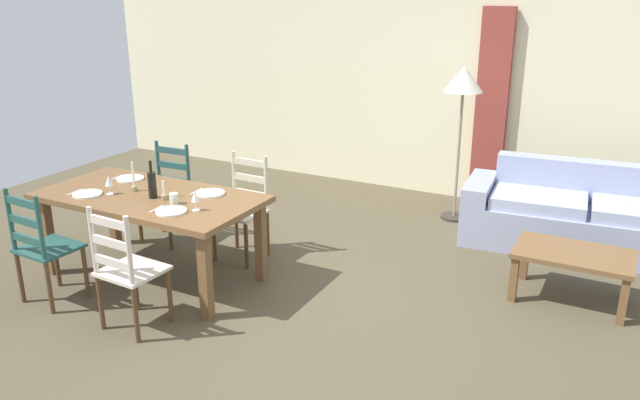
# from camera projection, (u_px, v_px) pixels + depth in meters

# --- Properties ---
(ground_plane) EXTENTS (9.60, 9.60, 0.02)m
(ground_plane) POSITION_uv_depth(u_px,v_px,m) (308.00, 307.00, 5.04)
(ground_plane) COLOR brown
(wall_far) EXTENTS (9.60, 0.16, 2.70)m
(wall_far) POSITION_uv_depth(u_px,v_px,m) (444.00, 81.00, 7.35)
(wall_far) COLOR beige
(wall_far) RESTS_ON ground_plane
(curtain_panel_left) EXTENTS (0.35, 0.08, 2.20)m
(curtain_panel_left) POSITION_uv_depth(u_px,v_px,m) (491.00, 109.00, 7.05)
(curtain_panel_left) COLOR brown
(curtain_panel_left) RESTS_ON ground_plane
(dining_table) EXTENTS (1.90, 0.96, 0.75)m
(dining_table) POSITION_uv_depth(u_px,v_px,m) (150.00, 204.00, 5.34)
(dining_table) COLOR brown
(dining_table) RESTS_ON ground_plane
(dining_chair_near_left) EXTENTS (0.44, 0.42, 0.96)m
(dining_chair_near_left) POSITION_uv_depth(u_px,v_px,m) (43.00, 247.00, 4.95)
(dining_chair_near_left) COLOR #245049
(dining_chair_near_left) RESTS_ON ground_plane
(dining_chair_near_right) EXTENTS (0.44, 0.42, 0.96)m
(dining_chair_near_right) POSITION_uv_depth(u_px,v_px,m) (127.00, 270.00, 4.56)
(dining_chair_near_right) COLOR beige
(dining_chair_near_right) RESTS_ON ground_plane
(dining_chair_far_left) EXTENTS (0.44, 0.42, 0.96)m
(dining_chair_far_left) POSITION_uv_depth(u_px,v_px,m) (167.00, 193.00, 6.21)
(dining_chair_far_left) COLOR #25504F
(dining_chair_far_left) RESTS_ON ground_plane
(dining_chair_far_right) EXTENTS (0.43, 0.41, 0.96)m
(dining_chair_far_right) POSITION_uv_depth(u_px,v_px,m) (243.00, 208.00, 5.82)
(dining_chair_far_right) COLOR beige
(dining_chair_far_right) RESTS_ON ground_plane
(dinner_plate_near_left) EXTENTS (0.24, 0.24, 0.02)m
(dinner_plate_near_left) POSITION_uv_depth(u_px,v_px,m) (87.00, 194.00, 5.30)
(dinner_plate_near_left) COLOR white
(dinner_plate_near_left) RESTS_ON dining_table
(fork_near_left) EXTENTS (0.03, 0.17, 0.01)m
(fork_near_left) POSITION_uv_depth(u_px,v_px,m) (75.00, 192.00, 5.37)
(fork_near_left) COLOR silver
(fork_near_left) RESTS_ON dining_table
(dinner_plate_near_right) EXTENTS (0.24, 0.24, 0.02)m
(dinner_plate_near_right) POSITION_uv_depth(u_px,v_px,m) (171.00, 211.00, 4.90)
(dinner_plate_near_right) COLOR white
(dinner_plate_near_right) RESTS_ON dining_table
(fork_near_right) EXTENTS (0.03, 0.17, 0.01)m
(fork_near_right) POSITION_uv_depth(u_px,v_px,m) (156.00, 209.00, 4.97)
(fork_near_right) COLOR silver
(fork_near_right) RESTS_ON dining_table
(dinner_plate_far_left) EXTENTS (0.24, 0.24, 0.02)m
(dinner_plate_far_left) POSITION_uv_depth(u_px,v_px,m) (130.00, 179.00, 5.72)
(dinner_plate_far_left) COLOR white
(dinner_plate_far_left) RESTS_ON dining_table
(fork_far_left) EXTENTS (0.03, 0.17, 0.01)m
(fork_far_left) POSITION_uv_depth(u_px,v_px,m) (118.00, 177.00, 5.78)
(fork_far_left) COLOR silver
(fork_far_left) RESTS_ON dining_table
(dinner_plate_far_right) EXTENTS (0.24, 0.24, 0.02)m
(dinner_plate_far_right) POSITION_uv_depth(u_px,v_px,m) (211.00, 193.00, 5.32)
(dinner_plate_far_right) COLOR white
(dinner_plate_far_right) RESTS_ON dining_table
(fork_far_right) EXTENTS (0.03, 0.17, 0.01)m
(fork_far_right) POSITION_uv_depth(u_px,v_px,m) (196.00, 191.00, 5.39)
(fork_far_right) COLOR silver
(fork_far_right) RESTS_ON dining_table
(wine_bottle) EXTENTS (0.07, 0.07, 0.32)m
(wine_bottle) POSITION_uv_depth(u_px,v_px,m) (152.00, 184.00, 5.20)
(wine_bottle) COLOR black
(wine_bottle) RESTS_ON dining_table
(wine_glass_near_left) EXTENTS (0.06, 0.06, 0.16)m
(wine_glass_near_left) POSITION_uv_depth(u_px,v_px,m) (109.00, 182.00, 5.29)
(wine_glass_near_left) COLOR white
(wine_glass_near_left) RESTS_ON dining_table
(wine_glass_near_right) EXTENTS (0.06, 0.06, 0.16)m
(wine_glass_near_right) POSITION_uv_depth(u_px,v_px,m) (195.00, 197.00, 4.90)
(wine_glass_near_right) COLOR white
(wine_glass_near_right) RESTS_ON dining_table
(coffee_cup_primary) EXTENTS (0.07, 0.07, 0.09)m
(coffee_cup_primary) POSITION_uv_depth(u_px,v_px,m) (174.00, 199.00, 5.08)
(coffee_cup_primary) COLOR beige
(coffee_cup_primary) RESTS_ON dining_table
(candle_tall) EXTENTS (0.05, 0.05, 0.26)m
(candle_tall) POSITION_uv_depth(u_px,v_px,m) (134.00, 183.00, 5.38)
(candle_tall) COLOR #998C66
(candle_tall) RESTS_ON dining_table
(candle_short) EXTENTS (0.05, 0.05, 0.16)m
(candle_short) POSITION_uv_depth(u_px,v_px,m) (164.00, 195.00, 5.17)
(candle_short) COLOR #998C66
(candle_short) RESTS_ON dining_table
(couch) EXTENTS (2.34, 1.01, 0.80)m
(couch) POSITION_uv_depth(u_px,v_px,m) (587.00, 219.00, 6.07)
(couch) COLOR #97A0BE
(couch) RESTS_ON ground_plane
(coffee_table) EXTENTS (0.90, 0.56, 0.42)m
(coffee_table) POSITION_uv_depth(u_px,v_px,m) (573.00, 259.00, 5.02)
(coffee_table) COLOR brown
(coffee_table) RESTS_ON ground_plane
(standing_lamp) EXTENTS (0.40, 0.40, 1.64)m
(standing_lamp) POSITION_uv_depth(u_px,v_px,m) (463.00, 89.00, 6.45)
(standing_lamp) COLOR #332D28
(standing_lamp) RESTS_ON ground_plane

